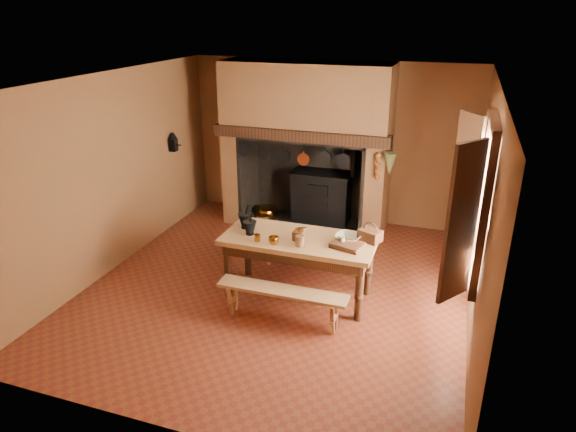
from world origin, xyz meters
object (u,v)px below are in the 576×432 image
at_px(work_table, 299,247).
at_px(coffee_grinder, 299,235).
at_px(iron_range, 322,197).
at_px(bench_front, 282,298).
at_px(mixing_bowl, 348,238).
at_px(wicker_basket, 370,235).

xyz_separation_m(work_table, coffee_grinder, (0.02, -0.07, 0.21)).
distance_m(iron_range, work_table, 2.60).
bearing_deg(coffee_grinder, iron_range, 106.04).
bearing_deg(bench_front, coffee_grinder, 88.35).
height_order(iron_range, mixing_bowl, iron_range).
distance_m(iron_range, mixing_bowl, 2.67).
xyz_separation_m(work_table, wicker_basket, (0.88, 0.19, 0.22)).
height_order(iron_range, work_table, iron_range).
xyz_separation_m(iron_range, bench_front, (0.38, -3.22, -0.14)).
bearing_deg(work_table, wicker_basket, 12.16).
xyz_separation_m(bench_front, wicker_basket, (0.88, 0.85, 0.60)).
bearing_deg(iron_range, mixing_bowl, -67.90).
height_order(work_table, bench_front, work_table).
bearing_deg(bench_front, wicker_basket, 43.93).
bearing_deg(iron_range, work_table, -81.65).
distance_m(work_table, mixing_bowl, 0.65).
height_order(bench_front, wicker_basket, wicker_basket).
relative_size(bench_front, wicker_basket, 4.95).
bearing_deg(wicker_basket, coffee_grinder, -139.84).
relative_size(coffee_grinder, mixing_bowl, 0.60).
bearing_deg(mixing_bowl, work_table, -169.56).
distance_m(coffee_grinder, wicker_basket, 0.90).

